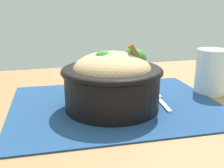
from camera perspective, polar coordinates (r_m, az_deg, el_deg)
name	(u,v)px	position (r m, az deg, el deg)	size (l,w,h in m)	color
table	(101,137)	(0.59, -2.30, -11.12)	(1.33, 0.78, 0.71)	olive
placemat	(116,105)	(0.57, 0.94, -4.47)	(0.43, 0.34, 0.00)	navy
bowl	(112,80)	(0.53, 0.09, 0.90)	(0.20, 0.20, 0.13)	black
fork	(159,99)	(0.60, 9.88, -3.17)	(0.03, 0.14, 0.00)	silver
drinking_glass	(211,74)	(0.68, 20.27, 1.96)	(0.07, 0.07, 0.11)	silver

